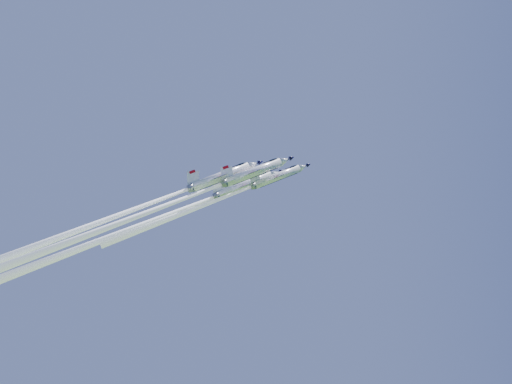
# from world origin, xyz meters

# --- Properties ---
(jet_lead) EXTENTS (32.33, 15.02, 29.84)m
(jet_lead) POSITION_xyz_m (-7.37, -4.72, 87.72)
(jet_lead) COLOR white
(jet_left) EXTENTS (44.85, 20.70, 43.96)m
(jet_left) POSITION_xyz_m (-21.32, 1.34, 85.36)
(jet_left) COLOR white
(jet_right) EXTENTS (46.00, 21.11, 47.35)m
(jet_right) POSITION_xyz_m (-19.46, -11.80, 84.04)
(jet_right) COLOR white
(jet_slot) EXTENTS (46.36, 21.30, 47.31)m
(jet_slot) POSITION_xyz_m (-26.05, -11.31, 83.49)
(jet_slot) COLOR white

